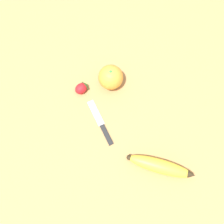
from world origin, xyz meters
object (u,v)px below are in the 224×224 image
banana (161,166)px  strawberry (82,88)px  paring_knife (101,124)px  orange (111,77)px

banana → strawberry: size_ratio=3.45×
strawberry → paring_knife: size_ratio=0.35×
strawberry → paring_knife: (-0.04, 0.14, -0.01)m
banana → paring_knife: size_ratio=1.20×
orange → paring_knife: (0.07, 0.14, -0.04)m
banana → paring_knife: 0.24m
orange → strawberry: (0.11, 0.00, -0.03)m
orange → strawberry: bearing=2.7°
banana → orange: 0.34m
banana → orange: bearing=133.6°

